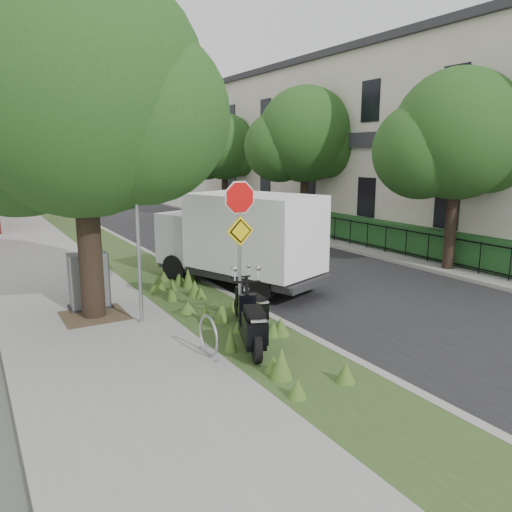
{
  "coord_description": "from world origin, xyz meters",
  "views": [
    {
      "loc": [
        -6.29,
        -8.48,
        3.75
      ],
      "look_at": [
        -0.28,
        1.83,
        1.3
      ],
      "focal_mm": 35.0,
      "sensor_mm": 36.0,
      "label": 1
    }
  ],
  "objects_px": {
    "scooter_far": "(253,330)",
    "utility_cabinet": "(89,282)",
    "box_truck": "(241,236)",
    "sign_assembly": "(240,224)",
    "scooter_near": "(253,311)"
  },
  "relations": [
    {
      "from": "scooter_far",
      "to": "utility_cabinet",
      "type": "bearing_deg",
      "value": 114.37
    },
    {
      "from": "scooter_far",
      "to": "utility_cabinet",
      "type": "distance_m",
      "value": 4.83
    },
    {
      "from": "box_truck",
      "to": "sign_assembly",
      "type": "bearing_deg",
      "value": -118.89
    },
    {
      "from": "box_truck",
      "to": "utility_cabinet",
      "type": "distance_m",
      "value": 4.31
    },
    {
      "from": "scooter_near",
      "to": "scooter_far",
      "type": "distance_m",
      "value": 1.39
    },
    {
      "from": "scooter_far",
      "to": "utility_cabinet",
      "type": "relative_size",
      "value": 1.36
    },
    {
      "from": "scooter_near",
      "to": "utility_cabinet",
      "type": "distance_m",
      "value": 4.18
    },
    {
      "from": "sign_assembly",
      "to": "box_truck",
      "type": "relative_size",
      "value": 0.6
    },
    {
      "from": "scooter_near",
      "to": "scooter_far",
      "type": "height_order",
      "value": "scooter_far"
    },
    {
      "from": "scooter_near",
      "to": "box_truck",
      "type": "height_order",
      "value": "box_truck"
    },
    {
      "from": "sign_assembly",
      "to": "scooter_far",
      "type": "bearing_deg",
      "value": -109.97
    },
    {
      "from": "scooter_near",
      "to": "utility_cabinet",
      "type": "xyz_separation_m",
      "value": [
        -2.68,
        3.19,
        0.27
      ]
    },
    {
      "from": "scooter_near",
      "to": "utility_cabinet",
      "type": "relative_size",
      "value": 1.18
    },
    {
      "from": "sign_assembly",
      "to": "scooter_far",
      "type": "relative_size",
      "value": 1.79
    },
    {
      "from": "utility_cabinet",
      "to": "box_truck",
      "type": "bearing_deg",
      "value": 2.45
    }
  ]
}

